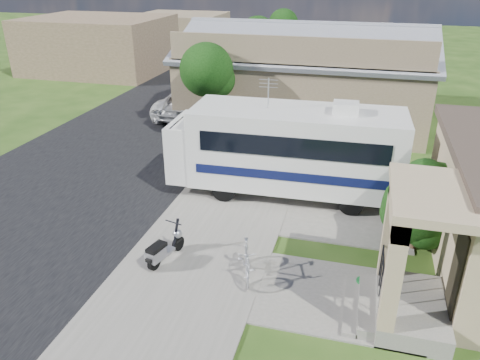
% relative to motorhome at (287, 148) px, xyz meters
% --- Properties ---
extents(ground, '(120.00, 120.00, 0.00)m').
position_rel_motorhome_xyz_m(ground, '(-0.68, -4.53, -1.78)').
color(ground, '#203D10').
extents(street_slab, '(9.00, 80.00, 0.02)m').
position_rel_motorhome_xyz_m(street_slab, '(-8.18, 5.47, -1.77)').
color(street_slab, black).
rests_on(street_slab, ground).
extents(sidewalk_slab, '(4.00, 80.00, 0.06)m').
position_rel_motorhome_xyz_m(sidewalk_slab, '(-1.68, 5.47, -1.75)').
color(sidewalk_slab, '#68665D').
rests_on(sidewalk_slab, ground).
extents(driveway_slab, '(7.00, 6.00, 0.05)m').
position_rel_motorhome_xyz_m(driveway_slab, '(0.82, -0.03, -1.76)').
color(driveway_slab, '#68665D').
rests_on(driveway_slab, ground).
extents(walk_slab, '(4.00, 3.00, 0.05)m').
position_rel_motorhome_xyz_m(walk_slab, '(2.32, -5.53, -1.76)').
color(walk_slab, '#68665D').
rests_on(walk_slab, ground).
extents(warehouse, '(12.50, 8.40, 5.04)m').
position_rel_motorhome_xyz_m(warehouse, '(-0.68, 9.44, 0.20)').
color(warehouse, brown).
rests_on(warehouse, ground).
extents(distant_bldg_far, '(10.00, 8.00, 4.00)m').
position_rel_motorhome_xyz_m(distant_bldg_far, '(-17.68, 17.47, 0.22)').
color(distant_bldg_far, brown).
rests_on(distant_bldg_far, ground).
extents(distant_bldg_near, '(8.00, 7.00, 3.20)m').
position_rel_motorhome_xyz_m(distant_bldg_near, '(-15.68, 29.47, -0.18)').
color(distant_bldg_near, brown).
rests_on(distant_bldg_near, ground).
extents(street_tree_a, '(2.44, 2.40, 4.58)m').
position_rel_motorhome_xyz_m(street_tree_a, '(-4.38, 4.52, 1.46)').
color(street_tree_a, black).
rests_on(street_tree_a, ground).
extents(street_tree_b, '(2.44, 2.40, 4.73)m').
position_rel_motorhome_xyz_m(street_tree_b, '(-4.38, 14.52, 1.61)').
color(street_tree_b, black).
rests_on(street_tree_b, ground).
extents(street_tree_c, '(2.44, 2.40, 4.42)m').
position_rel_motorhome_xyz_m(street_tree_c, '(-4.38, 23.52, 1.32)').
color(street_tree_c, black).
rests_on(street_tree_c, ground).
extents(motorhome, '(8.19, 2.87, 4.16)m').
position_rel_motorhome_xyz_m(motorhome, '(0.00, 0.00, 0.00)').
color(motorhome, silver).
rests_on(motorhome, ground).
extents(shrub, '(2.33, 2.22, 2.85)m').
position_rel_motorhome_xyz_m(shrub, '(4.35, -2.59, -0.32)').
color(shrub, black).
rests_on(shrub, ground).
extents(scooter, '(0.71, 1.55, 1.03)m').
position_rel_motorhome_xyz_m(scooter, '(-2.51, -5.24, -1.32)').
color(scooter, black).
rests_on(scooter, ground).
extents(bicycle, '(0.92, 1.73, 1.00)m').
position_rel_motorhome_xyz_m(bicycle, '(-0.11, -5.30, -1.28)').
color(bicycle, '#A6A6AD').
rests_on(bicycle, ground).
extents(pickup_truck, '(3.02, 5.98, 1.62)m').
position_rel_motorhome_xyz_m(pickup_truck, '(-6.57, 8.26, -0.97)').
color(pickup_truck, silver).
rests_on(pickup_truck, ground).
extents(van, '(2.40, 5.81, 1.68)m').
position_rel_motorhome_xyz_m(van, '(-7.24, 15.63, -0.94)').
color(van, silver).
rests_on(van, ground).
extents(garden_hose, '(0.39, 0.39, 0.17)m').
position_rel_motorhome_xyz_m(garden_hose, '(2.93, -4.87, -1.70)').
color(garden_hose, '#136026').
rests_on(garden_hose, ground).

